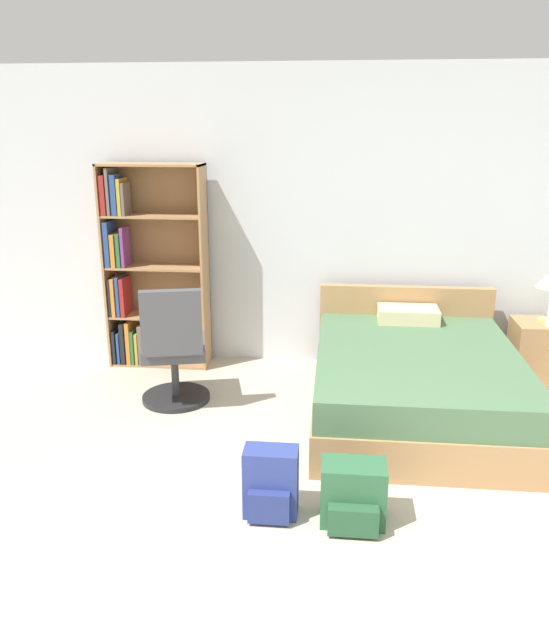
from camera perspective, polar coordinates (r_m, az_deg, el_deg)
The scene contains 8 objects.
ground_plane at distance 3.09m, azimuth 7.76°, elevation -25.68°, with size 14.00×14.00×0.00m, color #BCB29E.
wall_back at distance 5.55m, azimuth 7.35°, elevation 8.97°, with size 9.00×0.06×2.60m.
bookshelf at distance 5.66m, azimuth -11.95°, elevation 4.41°, with size 0.89×0.30×1.79m.
bed at distance 4.84m, azimuth 12.69°, elevation -5.31°, with size 1.49×1.97×0.76m.
office_chair at distance 4.84m, azimuth -9.21°, elevation -2.91°, with size 0.58×0.65×0.98m.
nightstand at distance 5.75m, azimuth 23.09°, elevation -2.69°, with size 0.46×0.42×0.53m.
backpack_green at distance 3.56m, azimuth 7.20°, elevation -15.62°, with size 0.35×0.29×0.35m.
backpack_blue at distance 3.59m, azimuth -0.35°, elevation -14.78°, with size 0.30×0.23×0.40m.
Camera 1 is at (-0.15, -2.26, 2.10)m, focal length 35.00 mm.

